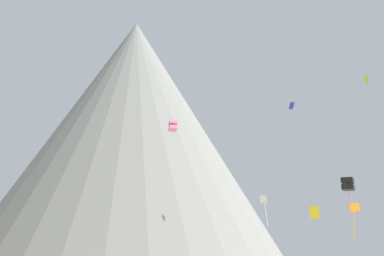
{
  "coord_description": "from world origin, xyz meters",
  "views": [
    {
      "loc": [
        4.06,
        -25.02,
        4.31
      ],
      "look_at": [
        3.87,
        33.99,
        22.89
      ],
      "focal_mm": 47.82,
      "sensor_mm": 36.0,
      "label": 1
    }
  ],
  "objects_px": {
    "kite_indigo_high": "(293,106)",
    "kite_orange_low": "(356,213)",
    "kite_black_mid": "(350,184)",
    "kite_lime_high": "(368,79)",
    "kite_white_mid": "(266,204)",
    "kite_yellow_low": "(316,212)",
    "rock_massif": "(129,163)",
    "kite_pink_high": "(174,126)"
  },
  "relations": [
    {
      "from": "kite_orange_low",
      "to": "rock_massif",
      "type": "bearing_deg",
      "value": -34.02
    },
    {
      "from": "kite_indigo_high",
      "to": "kite_orange_low",
      "type": "bearing_deg",
      "value": -0.84
    },
    {
      "from": "kite_indigo_high",
      "to": "kite_white_mid",
      "type": "distance_m",
      "value": 22.45
    },
    {
      "from": "rock_massif",
      "to": "kite_yellow_low",
      "type": "bearing_deg",
      "value": -62.73
    },
    {
      "from": "kite_indigo_high",
      "to": "kite_orange_low",
      "type": "xyz_separation_m",
      "value": [
        0.19,
        -25.2,
        -20.18
      ]
    },
    {
      "from": "kite_lime_high",
      "to": "kite_yellow_low",
      "type": "xyz_separation_m",
      "value": [
        -10.15,
        -7.98,
        -18.77
      ]
    },
    {
      "from": "kite_lime_high",
      "to": "kite_yellow_low",
      "type": "relative_size",
      "value": 0.73
    },
    {
      "from": "kite_black_mid",
      "to": "kite_white_mid",
      "type": "distance_m",
      "value": 10.14
    },
    {
      "from": "kite_orange_low",
      "to": "kite_indigo_high",
      "type": "bearing_deg",
      "value": -60.78
    },
    {
      "from": "rock_massif",
      "to": "kite_lime_high",
      "type": "height_order",
      "value": "rock_massif"
    },
    {
      "from": "kite_lime_high",
      "to": "kite_white_mid",
      "type": "relative_size",
      "value": 0.27
    },
    {
      "from": "kite_pink_high",
      "to": "kite_indigo_high",
      "type": "relative_size",
      "value": 1.18
    },
    {
      "from": "kite_pink_high",
      "to": "kite_black_mid",
      "type": "height_order",
      "value": "kite_pink_high"
    },
    {
      "from": "kite_pink_high",
      "to": "kite_orange_low",
      "type": "relative_size",
      "value": 0.41
    },
    {
      "from": "kite_indigo_high",
      "to": "rock_massif",
      "type": "bearing_deg",
      "value": -139.18
    },
    {
      "from": "rock_massif",
      "to": "kite_white_mid",
      "type": "distance_m",
      "value": 53.25
    },
    {
      "from": "kite_indigo_high",
      "to": "kite_orange_low",
      "type": "distance_m",
      "value": 32.28
    },
    {
      "from": "kite_lime_high",
      "to": "kite_yellow_low",
      "type": "height_order",
      "value": "kite_lime_high"
    },
    {
      "from": "kite_indigo_high",
      "to": "kite_pink_high",
      "type": "bearing_deg",
      "value": -76.43
    },
    {
      "from": "rock_massif",
      "to": "kite_yellow_low",
      "type": "xyz_separation_m",
      "value": [
        27.17,
        -52.71,
        -18.07
      ]
    },
    {
      "from": "kite_white_mid",
      "to": "kite_orange_low",
      "type": "relative_size",
      "value": 1.0
    },
    {
      "from": "rock_massif",
      "to": "kite_pink_high",
      "type": "relative_size",
      "value": 63.36
    },
    {
      "from": "kite_yellow_low",
      "to": "rock_massif",
      "type": "bearing_deg",
      "value": 163.24
    },
    {
      "from": "kite_yellow_low",
      "to": "kite_indigo_high",
      "type": "bearing_deg",
      "value": 129.06
    },
    {
      "from": "rock_massif",
      "to": "kite_indigo_high",
      "type": "relative_size",
      "value": 74.58
    },
    {
      "from": "kite_black_mid",
      "to": "kite_white_mid",
      "type": "height_order",
      "value": "kite_black_mid"
    },
    {
      "from": "kite_yellow_low",
      "to": "kite_orange_low",
      "type": "relative_size",
      "value": 0.38
    },
    {
      "from": "kite_indigo_high",
      "to": "kite_orange_low",
      "type": "relative_size",
      "value": 0.34
    },
    {
      "from": "kite_indigo_high",
      "to": "kite_yellow_low",
      "type": "xyz_separation_m",
      "value": [
        -2.42,
        -19.95,
        -19.41
      ]
    },
    {
      "from": "kite_pink_high",
      "to": "kite_orange_low",
      "type": "bearing_deg",
      "value": -60.14
    },
    {
      "from": "kite_pink_high",
      "to": "kite_indigo_high",
      "type": "xyz_separation_m",
      "value": [
        18.27,
        4.84,
        4.84
      ]
    },
    {
      "from": "kite_pink_high",
      "to": "kite_lime_high",
      "type": "relative_size",
      "value": 1.47
    },
    {
      "from": "kite_white_mid",
      "to": "kite_orange_low",
      "type": "bearing_deg",
      "value": 4.34
    },
    {
      "from": "kite_black_mid",
      "to": "kite_lime_high",
      "type": "xyz_separation_m",
      "value": [
        5.1,
        4.1,
        14.93
      ]
    },
    {
      "from": "kite_black_mid",
      "to": "kite_lime_high",
      "type": "relative_size",
      "value": 4.31
    },
    {
      "from": "kite_black_mid",
      "to": "kite_yellow_low",
      "type": "relative_size",
      "value": 3.14
    },
    {
      "from": "kite_pink_high",
      "to": "kite_indigo_high",
      "type": "bearing_deg",
      "value": 2.51
    },
    {
      "from": "kite_indigo_high",
      "to": "kite_yellow_low",
      "type": "height_order",
      "value": "kite_indigo_high"
    },
    {
      "from": "kite_white_mid",
      "to": "kite_orange_low",
      "type": "height_order",
      "value": "kite_white_mid"
    },
    {
      "from": "kite_pink_high",
      "to": "rock_massif",
      "type": "bearing_deg",
      "value": 94.42
    },
    {
      "from": "kite_pink_high",
      "to": "kite_yellow_low",
      "type": "distance_m",
      "value": 26.3
    },
    {
      "from": "kite_pink_high",
      "to": "kite_yellow_low",
      "type": "height_order",
      "value": "kite_pink_high"
    }
  ]
}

